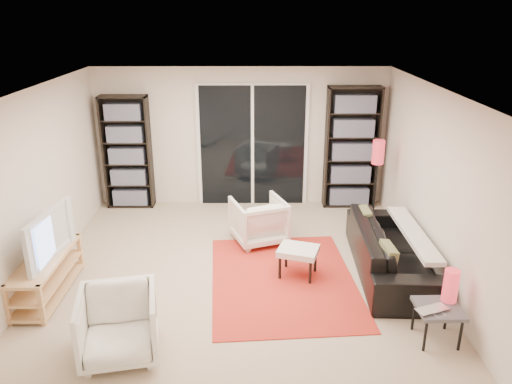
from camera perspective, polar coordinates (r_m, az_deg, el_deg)
floor at (r=6.79m, az=-2.12°, el=-8.83°), size 5.00×5.00×0.00m
wall_back at (r=8.69m, az=-1.73°, el=6.27°), size 5.00×0.02×2.40m
wall_front at (r=4.03m, az=-3.42°, el=-11.20°), size 5.00×0.02×2.40m
wall_left at (r=6.86m, az=-23.63°, el=0.66°), size 0.02×5.00×2.40m
wall_right at (r=6.70m, az=19.65°, el=0.75°), size 0.02×5.00×2.40m
ceiling at (r=6.01m, az=-2.42°, el=11.61°), size 5.00×5.00×0.02m
sliding_door at (r=8.69m, az=-0.40°, el=5.26°), size 1.92×0.08×2.16m
bookshelf_left at (r=8.86m, az=-14.50°, el=4.38°), size 0.80×0.30×1.95m
bookshelf_right at (r=8.73m, az=10.87°, el=4.96°), size 0.90×0.30×2.10m
tv_stand at (r=6.63m, az=-22.79°, el=-8.73°), size 0.44×1.37×0.50m
tv at (r=6.40m, az=-23.27°, el=-4.52°), size 0.27×1.05×0.60m
rug at (r=6.55m, az=3.09°, el=-9.97°), size 1.99×2.58×0.01m
sofa at (r=6.82m, az=15.16°, el=-6.39°), size 0.95×2.24×0.64m
armchair_back at (r=7.42m, az=0.31°, el=-3.27°), size 0.94×0.95×0.68m
armchair_front at (r=5.29m, az=-15.46°, el=-14.46°), size 0.89×0.90×0.70m
ottoman at (r=6.51m, az=4.85°, el=-6.86°), size 0.60×0.54×0.40m
side_table at (r=5.64m, az=20.11°, el=-12.63°), size 0.46×0.46×0.40m
laptop at (r=5.49m, az=19.80°, el=-12.80°), size 0.40×0.33×0.03m
table_lamp at (r=5.68m, az=21.36°, el=-9.92°), size 0.16×0.16×0.36m
floor_lamp at (r=8.04m, az=13.71°, el=3.49°), size 0.21×0.21×1.39m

